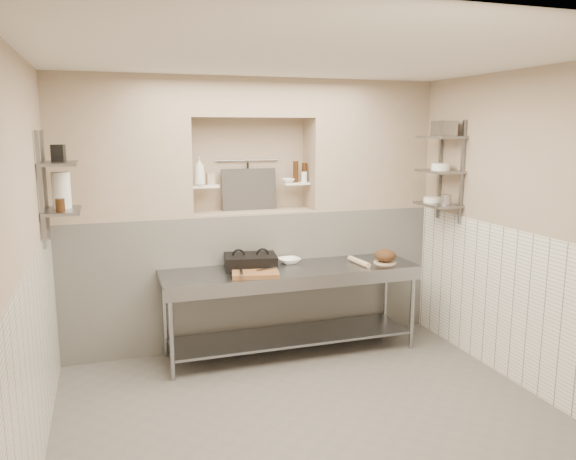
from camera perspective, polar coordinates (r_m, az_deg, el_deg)
name	(u,v)px	position (r m, az deg, el deg)	size (l,w,h in m)	color
floor	(307,416)	(4.88, 1.95, -18.36)	(4.00, 3.90, 0.10)	#5F5A54
ceiling	(309,51)	(4.32, 2.20, 17.74)	(4.00, 3.90, 0.10)	silver
wall_left	(20,263)	(4.15, -25.56, -3.09)	(0.10, 3.90, 2.80)	gray
wall_right	(524,230)	(5.43, 22.83, 0.04)	(0.10, 3.90, 2.80)	gray
wall_back	(246,210)	(6.26, -4.27, 2.08)	(4.00, 0.10, 2.80)	gray
wall_front	(463,330)	(2.66, 17.36, -9.69)	(4.00, 0.10, 2.80)	gray
backwall_lower	(253,276)	(6.17, -3.62, -4.68)	(4.00, 0.40, 1.40)	silver
alcove_sill	(252,212)	(6.02, -3.70, 1.86)	(1.30, 0.40, 0.02)	gray
backwall_pillar_left	(120,148)	(5.77, -16.74, 7.97)	(1.35, 0.40, 1.40)	gray
backwall_pillar_right	(366,146)	(6.42, 7.88, 8.49)	(1.35, 0.40, 1.40)	gray
backwall_header	(250,98)	(5.97, -3.83, 13.24)	(1.30, 0.40, 0.40)	gray
wainscot_left	(38,361)	(4.35, -24.04, -12.06)	(0.02, 3.90, 1.40)	silver
wainscot_right	(513,305)	(5.55, 21.86, -7.13)	(0.02, 3.90, 1.40)	silver
alcove_shelf_left	(205,186)	(5.88, -8.46, 4.42)	(0.28, 0.16, 0.03)	white
alcove_shelf_right	(296,183)	(6.13, 0.82, 4.76)	(0.28, 0.16, 0.03)	white
utensil_rail	(247,160)	(6.13, -4.16, 7.08)	(0.02, 0.02, 0.70)	gray
hanging_steel	(248,176)	(6.12, -4.09, 5.48)	(0.02, 0.02, 0.30)	black
splash_panel	(249,189)	(6.09, -3.96, 4.13)	(0.60, 0.02, 0.45)	#383330
shelf_rail_left_a	(45,186)	(5.31, -23.44, 4.16)	(0.03, 0.03, 0.95)	slate
shelf_rail_left_b	(41,190)	(4.92, -23.84, 3.70)	(0.03, 0.03, 0.95)	slate
wall_shelf_left_lower	(62,211)	(5.13, -21.97, 1.81)	(0.30, 0.50, 0.03)	slate
wall_shelf_left_upper	(59,164)	(5.09, -22.28, 6.27)	(0.30, 0.50, 0.03)	slate
shelf_rail_right_a	(440,170)	(6.32, 15.16, 5.94)	(0.03, 0.03, 1.05)	slate
shelf_rail_right_b	(462,172)	(5.99, 17.26, 5.61)	(0.03, 0.03, 1.05)	slate
wall_shelf_right_lower	(438,205)	(6.11, 14.98, 2.51)	(0.30, 0.50, 0.03)	slate
wall_shelf_right_mid	(439,171)	(6.08, 15.13, 5.78)	(0.30, 0.50, 0.03)	slate
wall_shelf_right_upper	(441,137)	(6.06, 15.28, 9.08)	(0.30, 0.50, 0.03)	slate
prep_table	(291,293)	(5.73, 0.35, -6.43)	(2.60, 0.70, 0.90)	gray
panini_press	(251,262)	(5.66, -3.81, -3.23)	(0.56, 0.45, 0.14)	black
cutting_board	(255,273)	(5.40, -3.34, -4.43)	(0.44, 0.31, 0.04)	brown
knife_blade	(267,269)	(5.46, -2.17, -3.95)	(0.23, 0.03, 0.01)	gray
tongs	(241,272)	(5.31, -4.76, -4.26)	(0.03, 0.03, 0.28)	gray
mixing_bowl	(289,261)	(5.87, 0.13, -3.13)	(0.23, 0.23, 0.06)	white
rolling_pin	(359,262)	(5.87, 7.22, -3.21)	(0.06, 0.06, 0.37)	tan
bread_board	(385,262)	(5.97, 9.82, -3.26)	(0.24, 0.24, 0.01)	tan
bread_loaf	(385,256)	(5.96, 9.84, -2.57)	(0.22, 0.22, 0.13)	#4C2D19
bottle_soap	(199,171)	(5.81, -8.99, 5.91)	(0.11, 0.11, 0.29)	white
jar_alcove	(211,179)	(5.92, -7.87, 5.17)	(0.08, 0.08, 0.12)	gray
bowl_alcove	(288,180)	(6.09, 0.01, 5.05)	(0.14, 0.14, 0.05)	white
condiment_a	(304,172)	(6.17, 1.68, 5.88)	(0.06, 0.06, 0.21)	black
condiment_b	(296,172)	(6.11, 0.79, 5.94)	(0.06, 0.06, 0.23)	black
condiment_c	(304,177)	(6.15, 1.64, 5.41)	(0.07, 0.07, 0.11)	white
jug_left	(61,190)	(5.20, -22.04, 3.77)	(0.15, 0.15, 0.31)	white
jar_left	(60,205)	(4.97, -22.13, 2.34)	(0.07, 0.07, 0.11)	black
box_left_upper	(58,153)	(5.14, -22.30, 7.24)	(0.10, 0.10, 0.14)	black
bowl_right	(432,200)	(6.21, 14.41, 3.01)	(0.18, 0.18, 0.05)	white
canister_right	(446,200)	(5.99, 15.75, 2.96)	(0.11, 0.11, 0.11)	gray
bowl_right_mid	(441,167)	(6.06, 15.26, 6.22)	(0.19, 0.19, 0.07)	white
basket_right	(444,128)	(6.03, 15.56, 9.91)	(0.20, 0.24, 0.15)	gray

